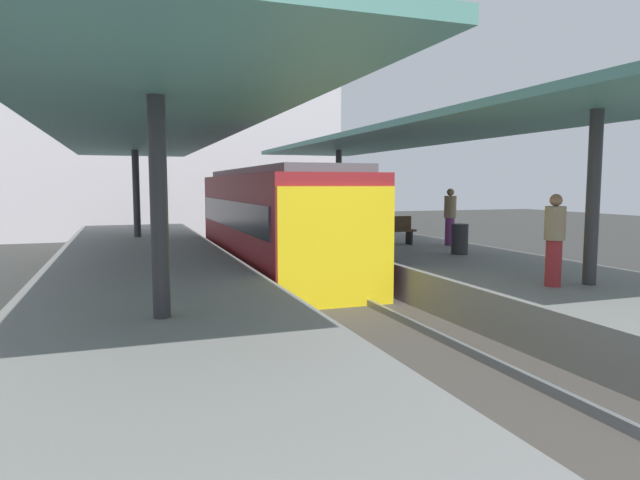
{
  "coord_description": "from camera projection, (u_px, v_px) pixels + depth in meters",
  "views": [
    {
      "loc": [
        -4.27,
        -12.73,
        2.84
      ],
      "look_at": [
        0.39,
        0.33,
        1.45
      ],
      "focal_mm": 31.11,
      "sensor_mm": 36.0,
      "label": 1
    }
  ],
  "objects": [
    {
      "name": "track_ballast",
      "position": [
        310.0,
        296.0,
        13.63
      ],
      "size": [
        3.2,
        28.0,
        0.2
      ],
      "primitive_type": "cube",
      "color": "#4C4742",
      "rests_on": "ground_plane"
    },
    {
      "name": "litter_bin",
      "position": [
        460.0,
        239.0,
        14.63
      ],
      "size": [
        0.44,
        0.44,
        0.8
      ],
      "primitive_type": "cylinder",
      "color": "#2D2D30",
      "rests_on": "platform_right"
    },
    {
      "name": "canopy_left",
      "position": [
        141.0,
        133.0,
        13.28
      ],
      "size": [
        4.18,
        21.0,
        3.18
      ],
      "color": "#333335",
      "rests_on": "platform_left"
    },
    {
      "name": "platform_right",
      "position": [
        444.0,
        272.0,
        14.86
      ],
      "size": [
        4.4,
        28.0,
        1.0
      ],
      "primitive_type": "cube",
      "color": "gray",
      "rests_on": "ground_plane"
    },
    {
      "name": "passenger_mid_platform",
      "position": [
        554.0,
        239.0,
        9.96
      ],
      "size": [
        0.36,
        0.36,
        1.67
      ],
      "color": "maroon",
      "rests_on": "platform_right"
    },
    {
      "name": "rail_near_side",
      "position": [
        281.0,
        291.0,
        13.38
      ],
      "size": [
        0.08,
        28.0,
        0.14
      ],
      "primitive_type": "cube",
      "color": "slate",
      "rests_on": "track_ballast"
    },
    {
      "name": "canopy_right",
      "position": [
        420.0,
        136.0,
        15.8
      ],
      "size": [
        4.18,
        21.0,
        3.34
      ],
      "color": "#333335",
      "rests_on": "platform_right"
    },
    {
      "name": "rail_far_side",
      "position": [
        337.0,
        287.0,
        13.86
      ],
      "size": [
        0.08,
        28.0,
        0.14
      ],
      "primitive_type": "cube",
      "color": "slate",
      "rests_on": "track_ballast"
    },
    {
      "name": "platform_left",
      "position": [
        148.0,
        290.0,
        12.32
      ],
      "size": [
        4.4,
        28.0,
        1.0
      ],
      "primitive_type": "cube",
      "color": "gray",
      "rests_on": "ground_plane"
    },
    {
      "name": "platform_bench",
      "position": [
        392.0,
        229.0,
        16.98
      ],
      "size": [
        1.4,
        0.41,
        0.86
      ],
      "color": "black",
      "rests_on": "platform_right"
    },
    {
      "name": "commuter_train",
      "position": [
        275.0,
        222.0,
        16.46
      ],
      "size": [
        2.78,
        10.19,
        3.1
      ],
      "color": "maroon",
      "rests_on": "track_ballast"
    },
    {
      "name": "station_building_backdrop",
      "position": [
        174.0,
        137.0,
        31.37
      ],
      "size": [
        18.0,
        6.0,
        11.0
      ],
      "primitive_type": "cube",
      "color": "#B7B2B7",
      "rests_on": "ground_plane"
    },
    {
      "name": "platform_sign",
      "position": [
        332.0,
        190.0,
        19.78
      ],
      "size": [
        0.9,
        0.08,
        2.21
      ],
      "color": "#262628",
      "rests_on": "platform_right"
    },
    {
      "name": "ground_plane",
      "position": [
        310.0,
        300.0,
        13.64
      ],
      "size": [
        80.0,
        80.0,
        0.0
      ],
      "primitive_type": "plane",
      "color": "#383835"
    },
    {
      "name": "passenger_near_bench",
      "position": [
        450.0,
        216.0,
        16.72
      ],
      "size": [
        0.36,
        0.36,
        1.72
      ],
      "color": "#7A337A",
      "rests_on": "platform_right"
    }
  ]
}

